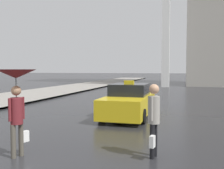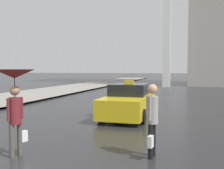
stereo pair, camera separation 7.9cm
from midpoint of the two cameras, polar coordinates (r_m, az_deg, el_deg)
taxi at (r=11.96m, az=3.92°, el=-3.72°), size 1.91×4.49×1.66m
pedestrian_with_umbrella at (r=6.77m, az=-20.09°, el=-0.78°), size 0.97×0.97×2.15m
pedestrian_man at (r=6.45m, az=9.06°, el=-6.68°), size 0.33×0.59×1.80m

